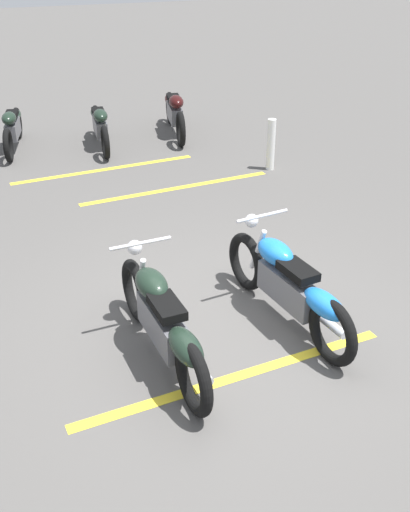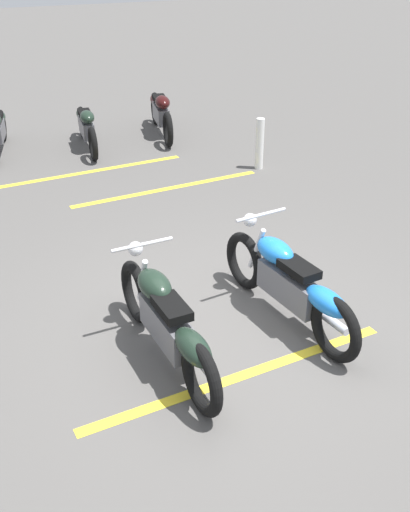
% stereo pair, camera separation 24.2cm
% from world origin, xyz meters
% --- Properties ---
extents(ground_plane, '(60.00, 60.00, 0.00)m').
position_xyz_m(ground_plane, '(0.00, 0.00, 0.00)').
color(ground_plane, '#514F4C').
extents(motorcycle_bright_foreground, '(2.23, 0.66, 1.04)m').
position_xyz_m(motorcycle_bright_foreground, '(-0.11, -0.71, 0.46)').
color(motorcycle_bright_foreground, black).
rests_on(motorcycle_bright_foreground, ground).
extents(motorcycle_dark_foreground, '(2.23, 0.62, 1.04)m').
position_xyz_m(motorcycle_dark_foreground, '(-0.28, 0.69, 0.46)').
color(motorcycle_dark_foreground, black).
rests_on(motorcycle_dark_foreground, ground).
extents(motorcycle_row_far_left, '(2.19, 0.52, 0.83)m').
position_xyz_m(motorcycle_row_far_left, '(6.69, -1.67, 0.45)').
color(motorcycle_row_far_left, black).
rests_on(motorcycle_row_far_left, ground).
extents(motorcycle_row_left, '(2.03, 0.35, 0.76)m').
position_xyz_m(motorcycle_row_left, '(6.42, -0.11, 0.42)').
color(motorcycle_row_left, black).
rests_on(motorcycle_row_left, ground).
extents(motorcycle_row_center, '(1.98, 0.52, 0.75)m').
position_xyz_m(motorcycle_row_center, '(6.84, 1.44, 0.41)').
color(motorcycle_row_center, black).
rests_on(motorcycle_row_center, ground).
extents(bollard_post, '(0.14, 0.14, 0.87)m').
position_xyz_m(bollard_post, '(4.16, -2.57, 0.44)').
color(bollard_post, white).
rests_on(bollard_post, ground).
extents(parking_stripe_near, '(0.39, 3.20, 0.01)m').
position_xyz_m(parking_stripe_near, '(-0.74, 0.14, 0.00)').
color(parking_stripe_near, yellow).
rests_on(parking_stripe_near, ground).
extents(parking_stripe_mid, '(0.39, 3.20, 0.01)m').
position_xyz_m(parking_stripe_mid, '(3.88, -0.80, 0.00)').
color(parking_stripe_mid, yellow).
rests_on(parking_stripe_mid, ground).
extents(parking_stripe_far, '(0.39, 3.20, 0.01)m').
position_xyz_m(parking_stripe_far, '(5.12, 0.11, 0.00)').
color(parking_stripe_far, yellow).
rests_on(parking_stripe_far, ground).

